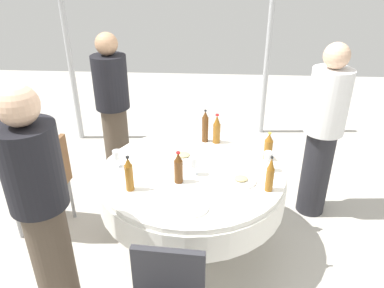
% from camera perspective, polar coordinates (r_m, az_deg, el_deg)
% --- Properties ---
extents(ground_plane, '(10.00, 10.00, 0.00)m').
position_cam_1_polar(ground_plane, '(3.34, -0.00, -14.85)').
color(ground_plane, '#B7B2A8').
extents(dining_table, '(1.46, 1.46, 0.74)m').
position_cam_1_polar(dining_table, '(2.97, -0.00, -6.37)').
color(dining_table, white).
rests_on(dining_table, ground_plane).
extents(bottle_amber_front, '(0.06, 0.06, 0.27)m').
position_cam_1_polar(bottle_amber_front, '(2.63, -9.67, -4.64)').
color(bottle_amber_front, '#8C5619').
rests_on(bottle_amber_front, dining_table).
extents(bottle_brown_inner, '(0.06, 0.06, 0.30)m').
position_cam_1_polar(bottle_brown_inner, '(3.26, 2.04, 2.65)').
color(bottle_brown_inner, '#593314').
rests_on(bottle_brown_inner, dining_table).
extents(bottle_amber_right, '(0.07, 0.07, 0.24)m').
position_cam_1_polar(bottle_amber_right, '(3.04, 11.67, -0.47)').
color(bottle_amber_right, '#8C5619').
rests_on(bottle_amber_right, dining_table).
extents(bottle_brown_north, '(0.07, 0.07, 0.25)m').
position_cam_1_polar(bottle_brown_north, '(2.69, -2.10, -3.74)').
color(bottle_brown_north, '#593314').
rests_on(bottle_brown_north, dining_table).
extents(bottle_amber_south, '(0.06, 0.06, 0.27)m').
position_cam_1_polar(bottle_amber_south, '(3.25, 3.83, 2.22)').
color(bottle_amber_south, '#8C5619').
rests_on(bottle_amber_south, dining_table).
extents(bottle_amber_far, '(0.06, 0.06, 0.27)m').
position_cam_1_polar(bottle_amber_far, '(2.64, 11.92, -4.70)').
color(bottle_amber_far, '#8C5619').
rests_on(bottle_amber_far, dining_table).
extents(wine_glass_north, '(0.07, 0.07, 0.14)m').
position_cam_1_polar(wine_glass_north, '(2.94, -11.49, -1.80)').
color(wine_glass_north, white).
rests_on(wine_glass_north, dining_table).
extents(wine_glass_south, '(0.07, 0.07, 0.16)m').
position_cam_1_polar(wine_glass_south, '(2.88, 11.65, -2.05)').
color(wine_glass_south, white).
rests_on(wine_glass_south, dining_table).
extents(wine_glass_far, '(0.07, 0.07, 0.15)m').
position_cam_1_polar(wine_glass_far, '(2.78, 0.32, -2.85)').
color(wine_glass_far, white).
rests_on(wine_glass_far, dining_table).
extents(plate_east, '(0.26, 0.26, 0.04)m').
position_cam_1_polar(plate_east, '(3.05, -1.39, -1.87)').
color(plate_east, white).
rests_on(plate_east, dining_table).
extents(plate_outer, '(0.23, 0.23, 0.04)m').
position_cam_1_polar(plate_outer, '(2.77, 7.53, -5.52)').
color(plate_outer, white).
rests_on(plate_outer, dining_table).
extents(plate_left, '(0.22, 0.22, 0.02)m').
position_cam_1_polar(plate_left, '(2.48, 0.05, -9.69)').
color(plate_left, white).
rests_on(plate_left, dining_table).
extents(fork_inner, '(0.18, 0.02, 0.00)m').
position_cam_1_polar(fork_inner, '(2.80, -6.80, -5.30)').
color(fork_inner, silver).
rests_on(fork_inner, dining_table).
extents(person_front, '(0.34, 0.34, 1.66)m').
position_cam_1_polar(person_front, '(2.43, -22.11, -9.36)').
color(person_front, '#4C3F33').
rests_on(person_front, ground_plane).
extents(person_inner, '(0.34, 0.34, 1.59)m').
position_cam_1_polar(person_inner, '(3.85, -12.02, 5.33)').
color(person_inner, '#4C3F33').
rests_on(person_inner, ground_plane).
extents(person_right, '(0.34, 0.34, 1.62)m').
position_cam_1_polar(person_right, '(3.45, 19.53, 1.89)').
color(person_right, '#26262B').
rests_on(person_right, ground_plane).
extents(chair_far, '(0.44, 0.44, 0.87)m').
position_cam_1_polar(chair_far, '(3.40, -21.35, -5.17)').
color(chair_far, brown).
rests_on(chair_far, ground_plane).
extents(tent_pole_main, '(0.07, 0.07, 2.56)m').
position_cam_1_polar(tent_pole_main, '(4.86, -18.65, 14.64)').
color(tent_pole_main, '#B2B5B7').
rests_on(tent_pole_main, ground_plane).
extents(tent_pole_secondary, '(0.07, 0.07, 2.31)m').
position_cam_1_polar(tent_pole_secondary, '(4.92, 11.63, 14.13)').
color(tent_pole_secondary, '#B2B5B7').
rests_on(tent_pole_secondary, ground_plane).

